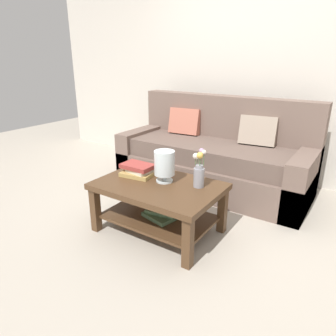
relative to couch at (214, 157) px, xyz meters
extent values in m
plane|color=#ADA393|center=(0.07, -0.94, -0.36)|extent=(10.00, 10.00, 0.00)
cube|color=beige|center=(0.07, 0.71, 0.99)|extent=(6.40, 0.12, 2.70)
cube|color=brown|center=(0.00, -0.07, -0.18)|extent=(2.23, 0.90, 0.36)
cube|color=brown|center=(0.00, -0.10, 0.10)|extent=(1.99, 0.74, 0.20)
cube|color=brown|center=(0.00, 0.28, 0.35)|extent=(2.23, 0.20, 0.70)
cube|color=brown|center=(-1.01, -0.07, -0.06)|extent=(0.20, 0.90, 0.60)
cube|color=brown|center=(1.01, -0.07, -0.06)|extent=(0.20, 0.90, 0.60)
cube|color=#B26651|center=(-0.50, 0.14, 0.36)|extent=(0.41, 0.21, 0.34)
cube|color=gray|center=(0.45, 0.14, 0.36)|extent=(0.42, 0.23, 0.34)
cube|color=#4C331E|center=(0.05, -1.22, 0.07)|extent=(1.07, 0.72, 0.05)
cube|color=#4C331E|center=(-0.43, -1.53, -0.16)|extent=(0.07, 0.07, 0.41)
cube|color=#4C331E|center=(0.52, -1.53, -0.16)|extent=(0.07, 0.07, 0.41)
cube|color=#4C331E|center=(-0.43, -0.92, -0.16)|extent=(0.07, 0.07, 0.41)
cube|color=#4C331E|center=(0.52, -0.92, -0.16)|extent=(0.07, 0.07, 0.41)
cube|color=#4C331E|center=(0.05, -1.22, -0.22)|extent=(0.95, 0.60, 0.02)
cube|color=#51704C|center=(0.07, -1.25, -0.20)|extent=(0.32, 0.26, 0.03)
cube|color=#51704C|center=(0.07, -1.19, -0.16)|extent=(0.30, 0.23, 0.03)
cube|color=tan|center=(-0.23, -1.18, 0.12)|extent=(0.31, 0.23, 0.04)
cube|color=beige|center=(-0.21, -1.16, 0.15)|extent=(0.23, 0.19, 0.03)
cube|color=#993833|center=(-0.24, -1.15, 0.18)|extent=(0.29, 0.19, 0.04)
cylinder|color=silver|center=(0.06, -1.15, 0.10)|extent=(0.15, 0.15, 0.02)
cylinder|color=silver|center=(0.06, -1.15, 0.14)|extent=(0.04, 0.04, 0.05)
cylinder|color=silver|center=(0.06, -1.15, 0.27)|extent=(0.18, 0.18, 0.21)
sphere|color=#2D333D|center=(0.03, -1.15, 0.22)|extent=(0.06, 0.06, 0.06)
sphere|color=slate|center=(0.08, -1.13, 0.22)|extent=(0.05, 0.05, 0.05)
cylinder|color=gray|center=(0.36, -1.08, 0.18)|extent=(0.09, 0.09, 0.16)
cylinder|color=gray|center=(0.36, -1.08, 0.28)|extent=(0.06, 0.06, 0.03)
cylinder|color=#426638|center=(0.40, -1.08, 0.34)|extent=(0.01, 0.01, 0.10)
sphere|color=silver|center=(0.40, -1.08, 0.41)|extent=(0.04, 0.04, 0.04)
cylinder|color=#426638|center=(0.37, -1.06, 0.34)|extent=(0.01, 0.01, 0.11)
sphere|color=#B28CB7|center=(0.37, -1.06, 0.41)|extent=(0.04, 0.04, 0.04)
cylinder|color=#426638|center=(0.34, -1.06, 0.32)|extent=(0.01, 0.01, 0.06)
sphere|color=silver|center=(0.34, -1.06, 0.36)|extent=(0.04, 0.04, 0.04)
cylinder|color=#426638|center=(0.34, -1.10, 0.32)|extent=(0.01, 0.01, 0.06)
sphere|color=silver|center=(0.34, -1.10, 0.37)|extent=(0.05, 0.05, 0.05)
cylinder|color=#426638|center=(0.37, -1.10, 0.33)|extent=(0.01, 0.01, 0.07)
sphere|color=gold|center=(0.37, -1.10, 0.38)|extent=(0.05, 0.05, 0.05)
camera|label=1|loc=(1.48, -3.23, 1.14)|focal=33.08mm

